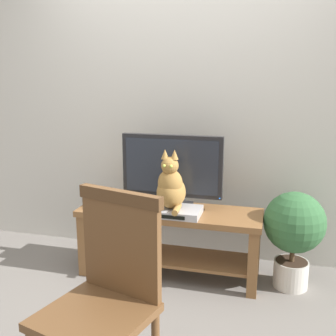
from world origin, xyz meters
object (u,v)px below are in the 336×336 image
object	(u,v)px
media_box	(171,211)
book_stack	(101,199)
wooden_chair	(107,286)
cat	(171,187)
tv	(172,169)
potted_plant	(294,229)
tv_stand	(170,229)

from	to	relation	value
media_box	book_stack	xyz separation A→B (m)	(-0.59, 0.07, 0.02)
wooden_chair	cat	bearing A→B (deg)	89.59
cat	tv	bearing A→B (deg)	101.84
tv	potted_plant	bearing A→B (deg)	-1.40
tv	cat	size ratio (longest dim) A/B	1.76
wooden_chair	potted_plant	distance (m)	1.57
tv	cat	bearing A→B (deg)	-78.16
tv_stand	book_stack	distance (m)	0.59
tv	media_box	world-z (taller)	tv
wooden_chair	book_stack	distance (m)	1.36
cat	potted_plant	size ratio (longest dim) A/B	0.61
media_box	wooden_chair	distance (m)	1.16
tv	media_box	distance (m)	0.32
wooden_chair	book_stack	size ratio (longest dim) A/B	4.31
tv	book_stack	size ratio (longest dim) A/B	3.31
book_stack	potted_plant	bearing A→B (deg)	2.65
wooden_chair	potted_plant	bearing A→B (deg)	55.78
tv_stand	media_box	distance (m)	0.21
media_box	potted_plant	size ratio (longest dim) A/B	0.60
cat	tv_stand	bearing A→B (deg)	108.34
tv	book_stack	world-z (taller)	tv
tv_stand	potted_plant	size ratio (longest dim) A/B	1.92
tv_stand	media_box	bearing A→B (deg)	-69.84
tv_stand	potted_plant	distance (m)	0.92
tv	potted_plant	size ratio (longest dim) A/B	1.07
wooden_chair	potted_plant	size ratio (longest dim) A/B	1.40
tv_stand	potted_plant	xyz separation A→B (m)	(0.91, 0.04, 0.08)
tv_stand	wooden_chair	world-z (taller)	wooden_chair
cat	wooden_chair	xyz separation A→B (m)	(-0.01, -1.15, -0.17)
cat	potted_plant	distance (m)	0.94
tv	media_box	bearing A→B (deg)	-77.56
cat	wooden_chair	world-z (taller)	cat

